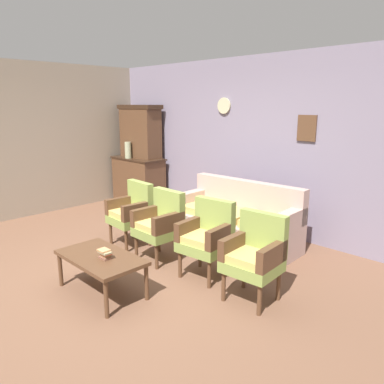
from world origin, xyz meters
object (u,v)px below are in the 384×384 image
(coffee_table, at_px, (101,260))
(book_stack_on_table, at_px, (105,254))
(armchair_by_doorway, at_px, (132,211))
(armchair_near_couch_end, at_px, (255,254))
(floral_couch, at_px, (236,223))
(vase_on_cabinet, at_px, (128,150))
(armchair_near_cabinet, at_px, (160,222))
(armchair_row_middle, at_px, (207,235))
(side_cabinet, at_px, (139,180))

(coffee_table, relative_size, book_stack_on_table, 6.93)
(armchair_by_doorway, bearing_deg, armchair_near_couch_end, -1.51)
(armchair_by_doorway, height_order, armchair_near_couch_end, same)
(floral_couch, distance_m, armchair_near_couch_end, 1.54)
(book_stack_on_table, bearing_deg, vase_on_cabinet, 140.35)
(armchair_by_doorway, relative_size, coffee_table, 0.90)
(coffee_table, bearing_deg, floral_couch, 86.27)
(book_stack_on_table, bearing_deg, armchair_near_cabinet, 108.06)
(vase_on_cabinet, bearing_deg, floral_couch, -5.79)
(armchair_by_doorway, height_order, book_stack_on_table, armchair_by_doorway)
(armchair_row_middle, xyz_separation_m, armchair_near_couch_end, (0.72, -0.06, 0.00))
(armchair_near_couch_end, bearing_deg, armchair_near_cabinet, -179.90)
(side_cabinet, xyz_separation_m, armchair_near_couch_end, (3.97, -1.55, 0.03))
(armchair_near_couch_end, bearing_deg, floral_couch, 135.46)
(vase_on_cabinet, xyz_separation_m, armchair_by_doorway, (1.88, -1.32, -0.59))
(armchair_near_cabinet, bearing_deg, armchair_near_couch_end, 0.10)
(armchair_near_cabinet, distance_m, coffee_table, 1.07)
(armchair_by_doorway, height_order, armchair_near_cabinet, same)
(coffee_table, height_order, book_stack_on_table, book_stack_on_table)
(side_cabinet, bearing_deg, armchair_near_couch_end, -21.33)
(armchair_row_middle, relative_size, armchair_near_couch_end, 1.00)
(vase_on_cabinet, relative_size, book_stack_on_table, 2.22)
(floral_couch, bearing_deg, side_cabinet, 170.61)
(vase_on_cabinet, distance_m, armchair_near_cabinet, 2.98)
(armchair_by_doorway, bearing_deg, coffee_table, -49.51)
(armchair_row_middle, relative_size, coffee_table, 0.90)
(armchair_by_doorway, distance_m, coffee_table, 1.44)
(floral_couch, bearing_deg, coffee_table, -93.73)
(floral_couch, height_order, armchair_by_doorway, same)
(armchair_by_doorway, relative_size, armchair_row_middle, 1.00)
(armchair_near_cabinet, bearing_deg, floral_couch, 70.51)
(floral_couch, distance_m, book_stack_on_table, 2.12)
(floral_couch, xyz_separation_m, coffee_table, (-0.14, -2.11, 0.05))
(armchair_by_doorway, bearing_deg, armchair_near_cabinet, -4.93)
(armchair_near_cabinet, distance_m, book_stack_on_table, 1.09)
(coffee_table, bearing_deg, vase_on_cabinet, 139.46)
(armchair_row_middle, bearing_deg, armchair_by_doorway, -179.80)
(side_cabinet, relative_size, armchair_near_couch_end, 1.28)
(side_cabinet, bearing_deg, armchair_by_doorway, -39.55)
(floral_couch, distance_m, armchair_near_cabinet, 1.15)
(armchair_near_cabinet, xyz_separation_m, armchair_row_middle, (0.76, 0.06, 0.00))
(floral_couch, bearing_deg, book_stack_on_table, -91.16)
(armchair_near_couch_end, xyz_separation_m, coffee_table, (-1.23, -1.04, -0.12))
(floral_couch, distance_m, armchair_row_middle, 1.09)
(armchair_row_middle, height_order, armchair_near_couch_end, same)
(side_cabinet, xyz_separation_m, floral_couch, (2.88, -0.48, -0.14))
(armchair_row_middle, distance_m, coffee_table, 1.22)
(side_cabinet, bearing_deg, coffee_table, -43.33)
(side_cabinet, bearing_deg, floral_couch, -9.39)
(floral_couch, bearing_deg, armchair_by_doorway, -136.48)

